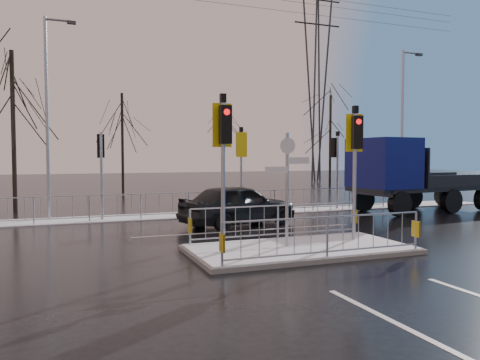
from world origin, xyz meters
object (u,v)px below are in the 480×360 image
object	(u,v)px
street_lamp_right	(403,121)
traffic_island	(299,237)
car_far_lane	(239,205)
flatbed_truck	(401,173)
street_lamp_left	(49,109)

from	to	relation	value
street_lamp_right	traffic_island	bearing A→B (deg)	-141.27
car_far_lane	flatbed_truck	xyz separation A→B (m)	(8.30, 1.02, 1.02)
flatbed_truck	street_lamp_right	size ratio (longest dim) A/B	0.93
traffic_island	flatbed_truck	distance (m)	10.52
car_far_lane	street_lamp_right	xyz separation A→B (m)	(10.42, 3.42, 3.62)
street_lamp_right	flatbed_truck	bearing A→B (deg)	-131.49
traffic_island	street_lamp_right	size ratio (longest dim) A/B	0.75
traffic_island	car_far_lane	xyz separation A→B (m)	(0.16, 5.07, 0.38)
traffic_island	flatbed_truck	bearing A→B (deg)	35.74
traffic_island	street_lamp_left	distance (m)	12.17
car_far_lane	street_lamp_left	xyz separation A→B (m)	(-6.58, 4.42, 3.72)
street_lamp_right	street_lamp_left	world-z (taller)	street_lamp_left
traffic_island	street_lamp_left	size ratio (longest dim) A/B	0.73
flatbed_truck	street_lamp_left	xyz separation A→B (m)	(-14.88, 3.40, 2.70)
flatbed_truck	street_lamp_right	bearing A→B (deg)	48.51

